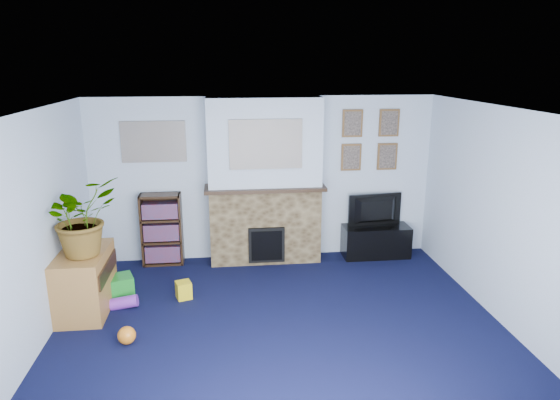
{
  "coord_description": "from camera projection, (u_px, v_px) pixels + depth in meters",
  "views": [
    {
      "loc": [
        -0.56,
        -4.88,
        2.87
      ],
      "look_at": [
        0.08,
        0.79,
        1.28
      ],
      "focal_mm": 32.0,
      "sensor_mm": 36.0,
      "label": 1
    }
  ],
  "objects": [
    {
      "name": "portrait_tr",
      "position": [
        389.0,
        123.0,
        7.3
      ],
      "size": [
        0.3,
        0.03,
        0.4
      ],
      "primitive_type": "cube",
      "color": "brown",
      "rests_on": "wall_back"
    },
    {
      "name": "ceiling",
      "position": [
        281.0,
        111.0,
        4.86
      ],
      "size": [
        5.0,
        4.5,
        0.01
      ],
      "primitive_type": "cube",
      "color": "white",
      "rests_on": "wall_back"
    },
    {
      "name": "toy_tube",
      "position": [
        124.0,
        303.0,
        6.0
      ],
      "size": [
        0.33,
        0.15,
        0.19
      ],
      "primitive_type": "cylinder",
      "rotation": [
        0.0,
        1.43,
        0.0
      ],
      "color": "purple",
      "rests_on": "ground"
    },
    {
      "name": "portrait_bl",
      "position": [
        351.0,
        157.0,
        7.38
      ],
      "size": [
        0.3,
        0.03,
        0.4
      ],
      "primitive_type": "cube",
      "color": "brown",
      "rests_on": "wall_back"
    },
    {
      "name": "mantel_candle",
      "position": [
        290.0,
        180.0,
        7.13
      ],
      "size": [
        0.05,
        0.05,
        0.16
      ],
      "primitive_type": "cylinder",
      "color": "#B2BFC6",
      "rests_on": "chimney_breast"
    },
    {
      "name": "wall_right",
      "position": [
        508.0,
        220.0,
        5.45
      ],
      "size": [
        0.04,
        4.5,
        2.4
      ],
      "primitive_type": "cube",
      "color": "silver",
      "rests_on": "ground"
    },
    {
      "name": "television",
      "position": [
        377.0,
        211.0,
        7.46
      ],
      "size": [
        0.84,
        0.2,
        0.48
      ],
      "primitive_type": "imported",
      "rotation": [
        0.0,
        0.0,
        3.26
      ],
      "color": "black",
      "rests_on": "tv_stand"
    },
    {
      "name": "potted_plant",
      "position": [
        81.0,
        217.0,
        5.6
      ],
      "size": [
        1.05,
        1.06,
        0.89
      ],
      "primitive_type": "imported",
      "rotation": [
        0.0,
        0.0,
        0.86
      ],
      "color": "#26661E",
      "rests_on": "sideboard"
    },
    {
      "name": "portrait_br",
      "position": [
        387.0,
        156.0,
        7.44
      ],
      "size": [
        0.3,
        0.03,
        0.4
      ],
      "primitive_type": "cube",
      "color": "brown",
      "rests_on": "wall_back"
    },
    {
      "name": "sideboard",
      "position": [
        85.0,
        283.0,
        5.87
      ],
      "size": [
        0.53,
        0.95,
        0.74
      ],
      "primitive_type": "cube",
      "color": "#A06C33",
      "rests_on": "ground"
    },
    {
      "name": "mantel_clock",
      "position": [
        257.0,
        182.0,
        7.08
      ],
      "size": [
        0.1,
        0.06,
        0.14
      ],
      "primitive_type": "cube",
      "color": "gold",
      "rests_on": "chimney_breast"
    },
    {
      "name": "bookshelf",
      "position": [
        162.0,
        231.0,
        7.23
      ],
      "size": [
        0.58,
        0.28,
        1.05
      ],
      "color": "black",
      "rests_on": "ground"
    },
    {
      "name": "green_crate",
      "position": [
        118.0,
        288.0,
        6.22
      ],
      "size": [
        0.45,
        0.4,
        0.29
      ],
      "primitive_type": "cube",
      "rotation": [
        0.0,
        0.0,
        0.35
      ],
      "color": "#198C26",
      "rests_on": "ground"
    },
    {
      "name": "mantel_teddy",
      "position": [
        229.0,
        183.0,
        7.04
      ],
      "size": [
        0.13,
        0.13,
        0.13
      ],
      "primitive_type": "sphere",
      "color": "gray",
      "rests_on": "chimney_breast"
    },
    {
      "name": "collage_main",
      "position": [
        266.0,
        144.0,
        6.78
      ],
      "size": [
        1.0,
        0.03,
        0.68
      ],
      "primitive_type": "cube",
      "color": "gray",
      "rests_on": "chimney_breast"
    },
    {
      "name": "tv_stand",
      "position": [
        376.0,
        242.0,
        7.57
      ],
      "size": [
        1.0,
        0.42,
        0.47
      ],
      "primitive_type": "cube",
      "color": "black",
      "rests_on": "ground"
    },
    {
      "name": "collage_left",
      "position": [
        154.0,
        142.0,
        7.0
      ],
      "size": [
        0.9,
        0.03,
        0.58
      ],
      "primitive_type": "cube",
      "color": "gray",
      "rests_on": "wall_back"
    },
    {
      "name": "wall_back",
      "position": [
        264.0,
        179.0,
        7.34
      ],
      "size": [
        5.0,
        0.04,
        2.4
      ],
      "primitive_type": "cube",
      "color": "silver",
      "rests_on": "ground"
    },
    {
      "name": "floor",
      "position": [
        281.0,
        331.0,
        5.51
      ],
      "size": [
        5.0,
        4.5,
        0.01
      ],
      "primitive_type": "cube",
      "color": "black",
      "rests_on": "ground"
    },
    {
      "name": "toy_block",
      "position": [
        184.0,
        290.0,
        6.24
      ],
      "size": [
        0.22,
        0.22,
        0.22
      ],
      "primitive_type": "cube",
      "rotation": [
        0.0,
        0.0,
        0.32
      ],
      "color": "yellow",
      "rests_on": "ground"
    },
    {
      "name": "wall_left",
      "position": [
        30.0,
        237.0,
        4.92
      ],
      "size": [
        0.04,
        4.5,
        2.4
      ],
      "primitive_type": "cube",
      "color": "silver",
      "rests_on": "ground"
    },
    {
      "name": "portrait_tl",
      "position": [
        352.0,
        123.0,
        7.24
      ],
      "size": [
        0.3,
        0.03,
        0.4
      ],
      "primitive_type": "cube",
      "color": "brown",
      "rests_on": "wall_back"
    },
    {
      "name": "toy_ball",
      "position": [
        127.0,
        336.0,
        5.23
      ],
      "size": [
        0.19,
        0.19,
        0.19
      ],
      "primitive_type": "sphere",
      "color": "orange",
      "rests_on": "ground"
    },
    {
      "name": "wall_front",
      "position": [
        323.0,
        346.0,
        3.03
      ],
      "size": [
        5.0,
        0.04,
        2.4
      ],
      "primitive_type": "cube",
      "color": "silver",
      "rests_on": "ground"
    },
    {
      "name": "mantel_can",
      "position": [
        310.0,
        181.0,
        7.17
      ],
      "size": [
        0.06,
        0.06,
        0.13
      ],
      "primitive_type": "cylinder",
      "color": "yellow",
      "rests_on": "chimney_breast"
    },
    {
      "name": "chimney_breast",
      "position": [
        265.0,
        183.0,
        7.15
      ],
      "size": [
        1.72,
        0.5,
        2.4
      ],
      "color": "brown",
      "rests_on": "ground"
    }
  ]
}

